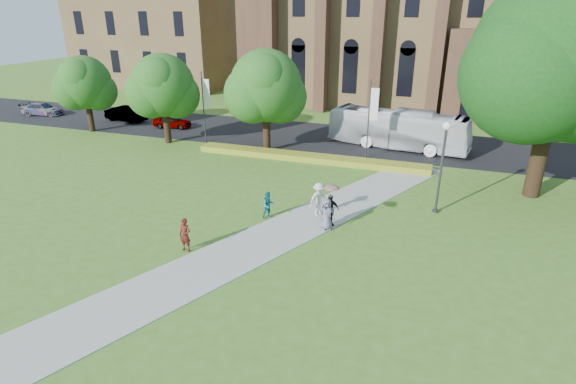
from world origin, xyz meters
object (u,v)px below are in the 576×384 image
at_px(car_0, 172,121).
at_px(car_1, 126,114).
at_px(tour_coach, 398,129).
at_px(streetlamp, 443,157).
at_px(large_tree, 561,56).
at_px(car_2, 43,109).
at_px(pedestrian_0, 185,235).

height_order(car_0, car_1, car_1).
relative_size(tour_coach, car_0, 3.13).
bearing_deg(streetlamp, car_0, 154.20).
height_order(large_tree, car_1, large_tree).
relative_size(streetlamp, tour_coach, 0.46).
bearing_deg(car_1, car_0, -91.48).
xyz_separation_m(car_0, car_1, (-6.03, 0.86, 0.12)).
relative_size(tour_coach, car_1, 2.55).
xyz_separation_m(streetlamp, tour_coach, (-3.58, 12.29, -1.68)).
bearing_deg(car_2, pedestrian_0, -135.97).
bearing_deg(large_tree, car_1, 166.98).
distance_m(large_tree, car_2, 48.30).
height_order(streetlamp, pedestrian_0, streetlamp).
relative_size(tour_coach, pedestrian_0, 6.91).
height_order(large_tree, pedestrian_0, large_tree).
xyz_separation_m(large_tree, tour_coach, (-9.08, 7.79, -6.75)).
distance_m(tour_coach, car_1, 27.48).
bearing_deg(car_0, tour_coach, -96.20).
distance_m(large_tree, car_1, 38.27).
bearing_deg(streetlamp, large_tree, 39.29).
distance_m(tour_coach, car_2, 37.95).
relative_size(tour_coach, car_2, 2.57).
height_order(streetlamp, car_1, streetlamp).
height_order(tour_coach, car_1, tour_coach).
xyz_separation_m(streetlamp, car_0, (-25.02, 12.09, -2.65)).
xyz_separation_m(tour_coach, car_2, (-37.93, 0.13, -0.95)).
bearing_deg(tour_coach, pedestrian_0, 170.45).
height_order(large_tree, car_2, large_tree).
bearing_deg(car_0, streetlamp, -122.54).
relative_size(car_1, car_2, 1.01).
distance_m(streetlamp, tour_coach, 12.92).
xyz_separation_m(streetlamp, car_2, (-41.52, 12.43, -2.63)).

